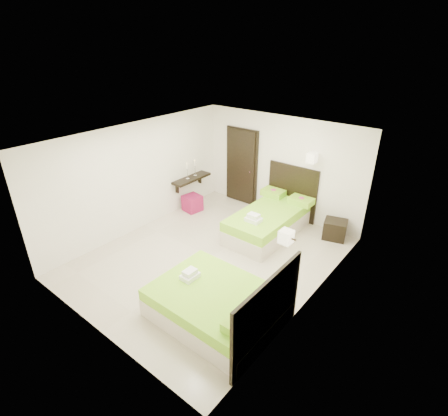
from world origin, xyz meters
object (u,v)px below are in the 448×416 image
Objects in this scene: bed_double at (219,305)px; ottoman at (192,203)px; bed_single at (270,219)px; nightstand at (335,229)px.

bed_double reaches higher than ottoman.
nightstand is at bearing 27.95° from bed_single.
nightstand is at bearing 15.98° from ottoman.
bed_single is 4.47× the size of nightstand.
bed_single is at bearing -167.66° from nightstand.
nightstand is (0.44, 3.74, -0.08)m from bed_double.
nightstand is 3.76m from ottoman.
ottoman is at bearing 139.58° from bed_double.
bed_single is at bearing 106.61° from bed_double.
bed_double is 3.77m from nightstand.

